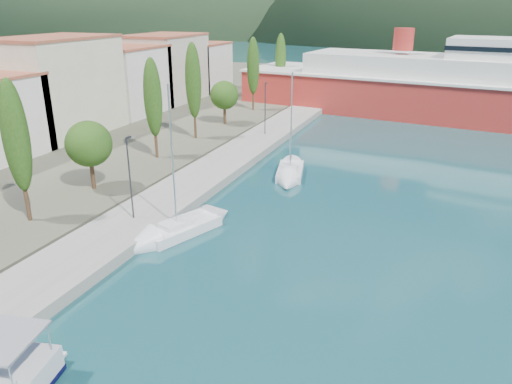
% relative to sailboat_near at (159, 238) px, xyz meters
% --- Properties ---
extents(ground, '(1400.00, 1400.00, 0.00)m').
position_rel_sailboat_near_xyz_m(ground, '(6.04, 109.04, -0.31)').
color(ground, '#18484E').
extents(quay, '(5.00, 88.00, 0.80)m').
position_rel_sailboat_near_xyz_m(quay, '(-2.96, 15.04, 0.09)').
color(quay, gray).
rests_on(quay, ground).
extents(land_strip, '(70.00, 148.00, 0.70)m').
position_rel_sailboat_near_xyz_m(land_strip, '(-40.96, 25.04, 0.04)').
color(land_strip, '#565644').
rests_on(land_strip, ground).
extents(town_buildings, '(9.20, 69.20, 11.30)m').
position_rel_sailboat_near_xyz_m(town_buildings, '(-25.96, 25.95, 5.25)').
color(town_buildings, beige).
rests_on(town_buildings, land_strip).
extents(tree_row, '(3.84, 65.97, 10.89)m').
position_rel_sailboat_near_xyz_m(tree_row, '(-9.91, 19.77, 5.62)').
color(tree_row, '#47301E').
rests_on(tree_row, land_strip).
extents(lamp_posts, '(0.15, 47.90, 6.06)m').
position_rel_sailboat_near_xyz_m(lamp_posts, '(-2.96, 3.63, 3.77)').
color(lamp_posts, '#2D2D33').
rests_on(lamp_posts, quay).
extents(sailboat_near, '(5.10, 8.43, 11.63)m').
position_rel_sailboat_near_xyz_m(sailboat_near, '(0.00, 0.00, 0.00)').
color(sailboat_near, silver).
rests_on(sailboat_near, ground).
extents(sailboat_mid, '(3.99, 7.65, 10.73)m').
position_rel_sailboat_near_xyz_m(sailboat_mid, '(4.37, 15.37, -0.01)').
color(sailboat_mid, silver).
rests_on(sailboat_mid, ground).
extents(ferry, '(66.05, 21.55, 12.88)m').
position_rel_sailboat_near_xyz_m(ferry, '(18.83, 50.15, 3.61)').
color(ferry, '#B02A23').
rests_on(ferry, ground).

